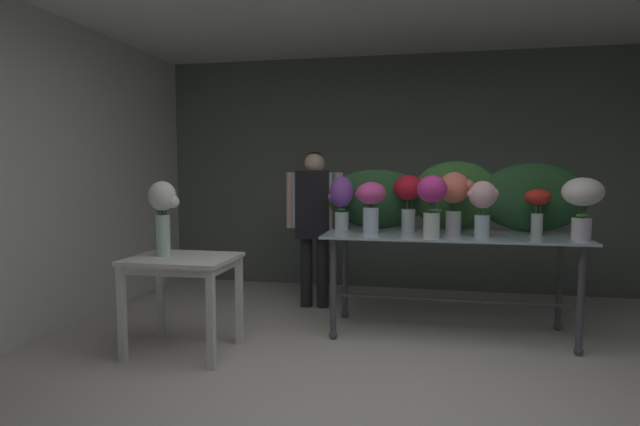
# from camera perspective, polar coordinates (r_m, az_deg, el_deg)

# --- Properties ---
(ground_plane) EXTENTS (7.48, 7.48, 0.00)m
(ground_plane) POSITION_cam_1_polar(r_m,az_deg,el_deg) (4.53, 7.59, -12.78)
(ground_plane) COLOR beige
(wall_back) EXTENTS (5.61, 0.12, 2.65)m
(wall_back) POSITION_cam_1_polar(r_m,az_deg,el_deg) (6.02, 8.90, 4.35)
(wall_back) COLOR slate
(wall_back) RESTS_ON ground
(wall_left) EXTENTS (0.12, 3.52, 2.65)m
(wall_left) POSITION_cam_1_polar(r_m,az_deg,el_deg) (5.31, -24.13, 3.95)
(wall_left) COLOR silver
(wall_left) RESTS_ON ground
(ceiling_slab) EXTENTS (5.73, 3.52, 0.12)m
(ceiling_slab) POSITION_cam_1_polar(r_m,az_deg,el_deg) (4.52, 7.99, 22.05)
(ceiling_slab) COLOR silver
(ceiling_slab) RESTS_ON wall_back
(display_table_glass) EXTENTS (2.04, 0.82, 0.85)m
(display_table_glass) POSITION_cam_1_polar(r_m,az_deg,el_deg) (4.38, 14.17, -3.96)
(display_table_glass) COLOR #AAC5CD
(display_table_glass) RESTS_ON ground
(side_table_white) EXTENTS (0.75, 0.62, 0.72)m
(side_table_white) POSITION_cam_1_polar(r_m,az_deg,el_deg) (3.97, -14.91, -6.05)
(side_table_white) COLOR white
(side_table_white) RESTS_ON ground
(florist) EXTENTS (0.57, 0.24, 1.54)m
(florist) POSITION_cam_1_polar(r_m,az_deg,el_deg) (5.08, -0.62, 0.01)
(florist) COLOR #232328
(florist) RESTS_ON ground
(foliage_backdrop) EXTENTS (2.21, 0.26, 0.60)m
(foliage_backdrop) POSITION_cam_1_polar(r_m,az_deg,el_deg) (4.63, 15.24, 1.68)
(foliage_backdrop) COLOR #28562D
(foliage_backdrop) RESTS_ON display_table_glass
(vase_scarlet_carnations) EXTENTS (0.20, 0.20, 0.37)m
(vase_scarlet_carnations) POSITION_cam_1_polar(r_m,az_deg,el_deg) (4.45, 22.87, 0.80)
(vase_scarlet_carnations) COLOR silver
(vase_scarlet_carnations) RESTS_ON display_table_glass
(vase_fuchsia_dahlias) EXTENTS (0.26, 0.24, 0.42)m
(vase_fuchsia_dahlias) POSITION_cam_1_polar(r_m,az_deg,el_deg) (4.26, 5.62, 1.21)
(vase_fuchsia_dahlias) COLOR silver
(vase_fuchsia_dahlias) RESTS_ON display_table_glass
(vase_magenta_stock) EXTENTS (0.23, 0.23, 0.48)m
(vase_magenta_stock) POSITION_cam_1_polar(r_m,az_deg,el_deg) (4.07, 12.26, 1.51)
(vase_magenta_stock) COLOR silver
(vase_magenta_stock) RESTS_ON display_table_glass
(vase_crimson_peonies) EXTENTS (0.27, 0.26, 0.48)m
(vase_crimson_peonies) POSITION_cam_1_polar(r_m,az_deg,el_deg) (4.42, 9.82, 2.04)
(vase_crimson_peonies) COLOR silver
(vase_crimson_peonies) RESTS_ON display_table_glass
(vase_blush_hydrangea) EXTENTS (0.23, 0.21, 0.44)m
(vase_blush_hydrangea) POSITION_cam_1_polar(r_m,az_deg,el_deg) (4.17, 17.54, 1.13)
(vase_blush_hydrangea) COLOR silver
(vase_blush_hydrangea) RESTS_ON display_table_glass
(vase_ivory_snapdragons) EXTENTS (0.29, 0.29, 0.47)m
(vase_ivory_snapdragons) POSITION_cam_1_polar(r_m,az_deg,el_deg) (4.29, 26.95, 1.34)
(vase_ivory_snapdragons) COLOR silver
(vase_ivory_snapdragons) RESTS_ON display_table_glass
(vase_coral_anemones) EXTENTS (0.28, 0.24, 0.50)m
(vase_coral_anemones) POSITION_cam_1_polar(r_m,az_deg,el_deg) (4.32, 14.62, 1.93)
(vase_coral_anemones) COLOR silver
(vase_coral_anemones) RESTS_ON display_table_glass
(vase_violet_tulips) EXTENTS (0.23, 0.20, 0.47)m
(vase_violet_tulips) POSITION_cam_1_polar(r_m,az_deg,el_deg) (4.48, 2.43, 1.60)
(vase_violet_tulips) COLOR silver
(vase_violet_tulips) RESTS_ON display_table_glass
(vase_white_roses_tall) EXTENTS (0.23, 0.20, 0.56)m
(vase_white_roses_tall) POSITION_cam_1_polar(r_m,az_deg,el_deg) (3.98, -16.97, 0.37)
(vase_white_roses_tall) COLOR silver
(vase_white_roses_tall) RESTS_ON side_table_white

